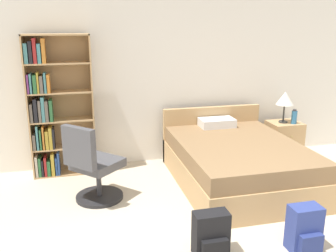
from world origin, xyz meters
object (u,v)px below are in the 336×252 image
(office_chair, at_px, (93,168))
(backpack_blue, at_px, (305,230))
(table_lamp, at_px, (285,99))
(backpack_black, at_px, (211,235))
(water_bottle, at_px, (294,117))
(bookshelf, at_px, (53,109))
(bed, at_px, (235,161))
(nightstand, at_px, (284,139))

(office_chair, bearing_deg, backpack_blue, -38.63)
(table_lamp, bearing_deg, backpack_black, -131.95)
(backpack_black, bearing_deg, backpack_blue, -8.67)
(water_bottle, height_order, backpack_black, water_bottle)
(bookshelf, height_order, office_chair, bookshelf)
(backpack_blue, bearing_deg, backpack_black, 171.33)
(bed, distance_m, water_bottle, 1.43)
(office_chair, distance_m, nightstand, 3.10)
(backpack_black, bearing_deg, water_bottle, 45.01)
(water_bottle, bearing_deg, backpack_blue, -118.89)
(backpack_blue, bearing_deg, bed, 90.01)
(backpack_blue, relative_size, backpack_black, 1.05)
(bed, distance_m, office_chair, 1.84)
(office_chair, bearing_deg, water_bottle, 13.89)
(bookshelf, height_order, bed, bookshelf)
(table_lamp, distance_m, backpack_black, 3.03)
(bookshelf, relative_size, backpack_black, 4.55)
(bookshelf, height_order, backpack_blue, bookshelf)
(nightstand, distance_m, water_bottle, 0.40)
(bookshelf, relative_size, nightstand, 3.46)
(office_chair, height_order, nightstand, office_chair)
(bed, relative_size, table_lamp, 4.23)
(nightstand, relative_size, backpack_black, 1.32)
(backpack_black, bearing_deg, office_chair, 126.04)
(bed, xyz_separation_m, nightstand, (1.14, 0.75, -0.02))
(office_chair, xyz_separation_m, backpack_blue, (1.83, -1.46, -0.21))
(bookshelf, height_order, table_lamp, bookshelf)
(bookshelf, xyz_separation_m, backpack_black, (1.42, -2.29, -0.72))
(bed, xyz_separation_m, office_chair, (-1.83, -0.11, 0.13))
(office_chair, distance_m, backpack_blue, 2.35)
(table_lamp, bearing_deg, office_chair, -163.77)
(bed, relative_size, backpack_black, 4.86)
(nightstand, bearing_deg, bed, -146.65)
(nightstand, bearing_deg, backpack_blue, -116.21)
(nightstand, bearing_deg, water_bottle, -51.88)
(bed, height_order, nightstand, bed)
(bed, bearing_deg, backpack_black, -120.93)
(bed, height_order, office_chair, office_chair)
(office_chair, relative_size, backpack_blue, 2.19)
(table_lamp, distance_m, water_bottle, 0.31)
(nightstand, relative_size, water_bottle, 2.50)
(nightstand, bearing_deg, table_lamp, -172.85)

